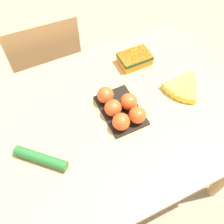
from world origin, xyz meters
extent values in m
plane|color=gray|center=(0.00, 0.00, 0.00)|extent=(12.00, 12.00, 0.00)
cube|color=tan|center=(0.00, 0.00, 0.76)|extent=(1.22, 0.86, 0.03)
cylinder|color=tan|center=(-0.55, 0.37, 0.37)|extent=(0.06, 0.06, 0.74)
cylinder|color=tan|center=(0.55, 0.37, 0.37)|extent=(0.06, 0.06, 0.74)
cube|color=tan|center=(-0.13, 0.73, 0.43)|extent=(0.44, 0.42, 0.03)
cube|color=tan|center=(-0.14, 0.54, 0.68)|extent=(0.39, 0.04, 0.48)
cylinder|color=tan|center=(0.06, 0.89, 0.21)|extent=(0.04, 0.04, 0.42)
cylinder|color=tan|center=(-0.30, 0.91, 0.21)|extent=(0.04, 0.04, 0.42)
cylinder|color=tan|center=(0.04, 0.55, 0.21)|extent=(0.04, 0.04, 0.42)
cylinder|color=tan|center=(-0.32, 0.57, 0.21)|extent=(0.04, 0.04, 0.42)
sphere|color=brown|center=(0.43, 0.03, 0.79)|extent=(0.03, 0.03, 0.03)
cylinder|color=yellow|center=(0.35, 0.03, 0.79)|extent=(0.16, 0.04, 0.04)
cylinder|color=yellow|center=(0.36, 0.01, 0.79)|extent=(0.16, 0.07, 0.04)
cylinder|color=yellow|center=(0.36, 0.00, 0.79)|extent=(0.16, 0.10, 0.04)
cylinder|color=yellow|center=(0.37, -0.01, 0.79)|extent=(0.15, 0.12, 0.04)
cylinder|color=yellow|center=(0.38, -0.03, 0.79)|extent=(0.14, 0.14, 0.04)
cylinder|color=yellow|center=(0.39, -0.03, 0.79)|extent=(0.12, 0.15, 0.04)
cube|color=black|center=(0.05, 0.01, 0.78)|extent=(0.16, 0.24, 0.01)
sphere|color=#DB4C1E|center=(0.01, -0.07, 0.82)|extent=(0.07, 0.07, 0.07)
sphere|color=#DB4C1E|center=(0.08, -0.07, 0.82)|extent=(0.07, 0.07, 0.07)
sphere|color=#DB4C1E|center=(0.01, 0.01, 0.82)|extent=(0.07, 0.07, 0.07)
sphere|color=#DB4C1E|center=(0.08, 0.01, 0.82)|extent=(0.07, 0.07, 0.07)
sphere|color=#DB4C1E|center=(0.01, 0.08, 0.82)|extent=(0.07, 0.07, 0.07)
cube|color=orange|center=(0.24, 0.24, 0.80)|extent=(0.15, 0.10, 0.06)
cube|color=#19471E|center=(0.24, 0.24, 0.82)|extent=(0.15, 0.11, 0.02)
cylinder|color=#236028|center=(-0.34, -0.07, 0.80)|extent=(0.19, 0.18, 0.04)
camera|label=1|loc=(-0.27, -0.56, 1.73)|focal=42.00mm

